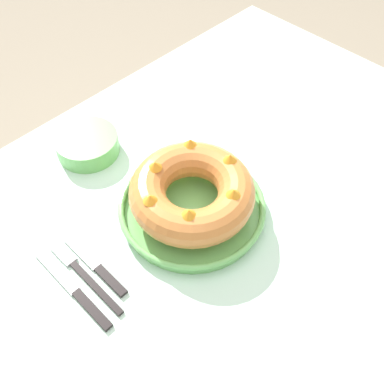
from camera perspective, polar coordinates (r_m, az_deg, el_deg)
ground_plane at (r=1.60m, az=1.43°, el=-19.24°), size 8.00×8.00×0.00m
dining_table at (r=0.99m, az=2.19°, el=-6.01°), size 1.36×0.92×0.78m
serving_dish at (r=0.89m, az=0.00°, el=-2.04°), size 0.29×0.29×0.03m
bundt_cake at (r=0.85m, az=-0.00°, el=0.03°), size 0.24×0.24×0.08m
fork at (r=0.85m, az=-13.86°, el=-9.87°), size 0.02×0.20×0.01m
serving_knife at (r=0.83m, az=-14.32°, el=-12.42°), size 0.02×0.21×0.01m
cake_knife at (r=0.85m, az=-11.76°, el=-9.51°), size 0.02×0.17×0.01m
side_bowl at (r=1.03m, az=-13.14°, el=5.92°), size 0.14×0.14×0.04m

